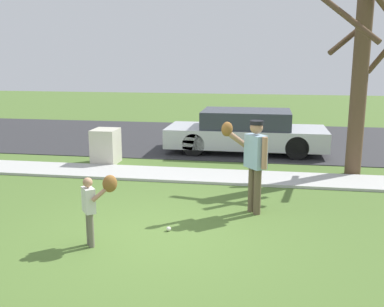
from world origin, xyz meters
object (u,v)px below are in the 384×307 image
street_tree_near (360,75)px  person_adult (253,156)px  person_child (94,201)px  parked_sedan_silver (246,131)px  baseball (169,229)px  utility_cabinet (106,146)px

street_tree_near → person_adult: bearing=-126.5°
person_child → parked_sedan_silver: size_ratio=0.24×
person_child → baseball: bearing=-0.4°
baseball → utility_cabinet: (-2.65, 4.36, 0.42)m
baseball → parked_sedan_silver: bearing=81.6°
utility_cabinet → person_child: bearing=-71.6°
baseball → utility_cabinet: 5.12m
utility_cabinet → parked_sedan_silver: size_ratio=0.20×
person_child → person_adult: bearing=1.1°
baseball → parked_sedan_silver: parked_sedan_silver is taller
person_child → street_tree_near: street_tree_near is taller
person_child → utility_cabinet: size_ratio=1.20×
person_adult → parked_sedan_silver: 5.28m
utility_cabinet → parked_sedan_silver: parked_sedan_silver is taller
person_child → utility_cabinet: (-1.70, 5.09, -0.25)m
person_adult → person_child: bearing=1.1°
person_adult → street_tree_near: bearing=-164.7°
person_adult → baseball: size_ratio=22.77×
person_adult → baseball: person_adult is taller
person_adult → parked_sedan_silver: bearing=-124.3°
parked_sedan_silver → utility_cabinet: bearing=29.0°
person_child → parked_sedan_silver: parked_sedan_silver is taller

